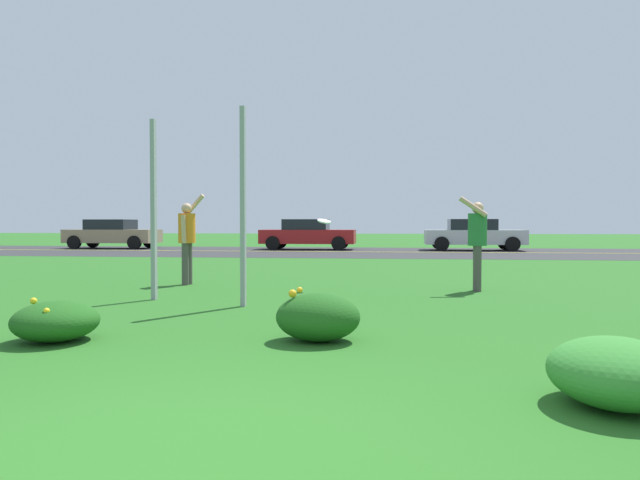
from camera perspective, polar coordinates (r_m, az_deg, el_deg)
name	(u,v)px	position (r m, az deg, el deg)	size (l,w,h in m)	color
ground_plane	(346,274)	(14.20, 2.56, -3.35)	(120.00, 120.00, 0.00)	#26601E
highway_strip	(367,252)	(25.38, 4.60, -1.18)	(120.00, 9.75, 0.01)	#2D2D30
highway_center_stripe	(367,252)	(25.38, 4.60, -1.16)	(120.00, 0.16, 0.00)	yellow
daylily_clump_front_right	(616,372)	(4.43, 27.13, -11.50)	(0.88, 0.97, 0.49)	#337F2D
daylily_clump_mid_right	(318,317)	(6.08, -0.21, -7.58)	(0.88, 0.75, 0.56)	#1E5619
daylily_clump_front_left	(56,321)	(6.68, -24.54, -7.26)	(0.87, 0.90, 0.44)	#1E5619
sign_post_near_path	(154,210)	(9.69, -16.04, 2.87)	(0.07, 0.10, 2.90)	#93969B
sign_post_by_roadside	(243,207)	(8.63, -7.58, 3.26)	(0.07, 0.10, 2.95)	#93969B
person_thrower_orange_shirt	(187,236)	(11.93, -12.94, 0.42)	(0.49, 0.50, 1.84)	orange
person_catcher_green_shirt	(477,238)	(10.90, 15.20, 0.22)	(0.53, 0.50, 1.72)	#287038
frisbee_white	(324,221)	(10.83, 0.41, 1.86)	(0.27, 0.26, 0.13)	white
car_tan_leftmost	(112,234)	(30.87, -19.75, 0.59)	(4.50, 2.00, 1.45)	#937F60
car_red_center_left	(308,234)	(27.82, -1.22, 0.59)	(4.50, 2.00, 1.45)	maroon
car_silver_center_right	(474,234)	(27.78, 14.88, 0.53)	(4.50, 2.00, 1.45)	#B7BABF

